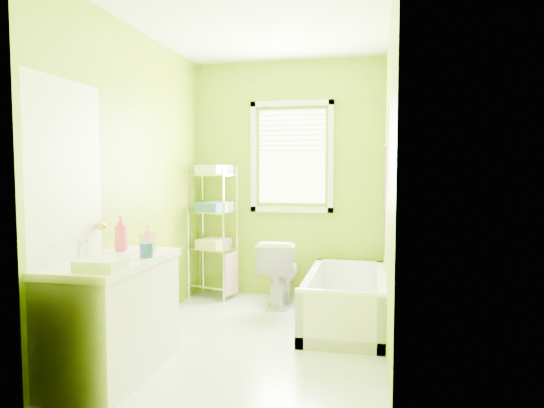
% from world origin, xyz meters
% --- Properties ---
extents(ground, '(2.90, 2.90, 0.00)m').
position_xyz_m(ground, '(0.00, 0.00, 0.00)').
color(ground, silver).
rests_on(ground, ground).
extents(room_envelope, '(2.14, 2.94, 2.62)m').
position_xyz_m(room_envelope, '(0.00, 0.00, 1.55)').
color(room_envelope, '#789D07').
rests_on(room_envelope, ground).
extents(window, '(0.92, 0.05, 1.22)m').
position_xyz_m(window, '(0.05, 1.42, 1.61)').
color(window, white).
rests_on(window, ground).
extents(door, '(0.09, 0.80, 2.00)m').
position_xyz_m(door, '(-1.04, -1.00, 1.00)').
color(door, white).
rests_on(door, ground).
extents(right_wall_decor, '(0.04, 1.48, 1.17)m').
position_xyz_m(right_wall_decor, '(1.04, -0.02, 1.32)').
color(right_wall_decor, '#490810').
rests_on(right_wall_decor, ground).
extents(bathtub, '(0.70, 1.50, 0.48)m').
position_xyz_m(bathtub, '(0.70, 0.55, 0.15)').
color(bathtub, white).
rests_on(bathtub, ground).
extents(toilet, '(0.40, 0.69, 0.69)m').
position_xyz_m(toilet, '(-0.01, 1.07, 0.34)').
color(toilet, white).
rests_on(toilet, ground).
extents(vanity, '(0.55, 1.07, 1.07)m').
position_xyz_m(vanity, '(-0.79, -0.89, 0.43)').
color(vanity, silver).
rests_on(vanity, ground).
extents(wire_shelf_unit, '(0.54, 0.45, 1.46)m').
position_xyz_m(wire_shelf_unit, '(-0.77, 1.21, 0.88)').
color(wire_shelf_unit, silver).
rests_on(wire_shelf_unit, ground).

